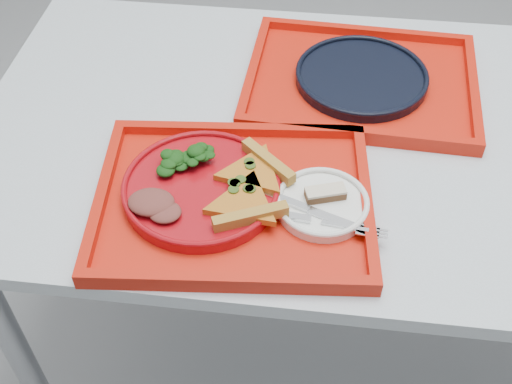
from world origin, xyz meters
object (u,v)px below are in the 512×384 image
at_px(tray_main, 234,203).
at_px(dinner_plate, 201,189).
at_px(tray_far, 360,84).
at_px(navy_plate, 361,78).
at_px(dessert_bar, 325,193).

height_order(tray_main, dinner_plate, dinner_plate).
xyz_separation_m(tray_far, navy_plate, (0.00, 0.00, 0.01)).
bearing_deg(tray_main, dessert_bar, -0.40).
bearing_deg(tray_main, tray_far, 54.46).
distance_m(tray_main, navy_plate, 0.40).
relative_size(tray_far, dessert_bar, 6.45).
distance_m(navy_plate, dessert_bar, 0.34).
height_order(dinner_plate, navy_plate, dinner_plate).
height_order(tray_far, dinner_plate, dinner_plate).
bearing_deg(tray_far, tray_main, -118.01).
bearing_deg(dinner_plate, navy_plate, 52.37).
xyz_separation_m(tray_main, navy_plate, (0.21, 0.35, 0.01)).
bearing_deg(tray_far, dinner_plate, -125.06).
distance_m(dinner_plate, navy_plate, 0.43).
height_order(navy_plate, dessert_bar, dessert_bar).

